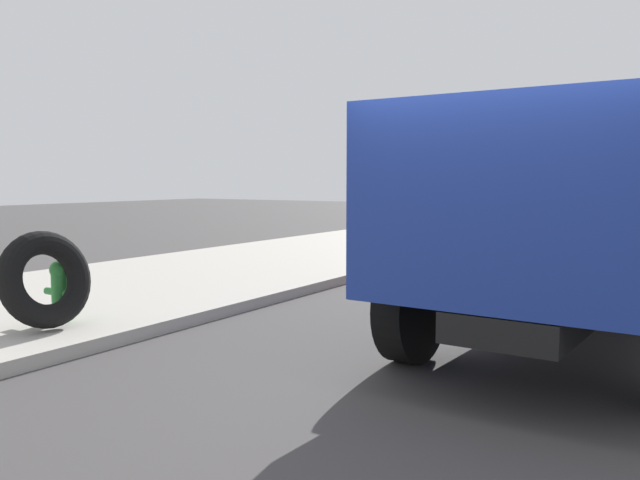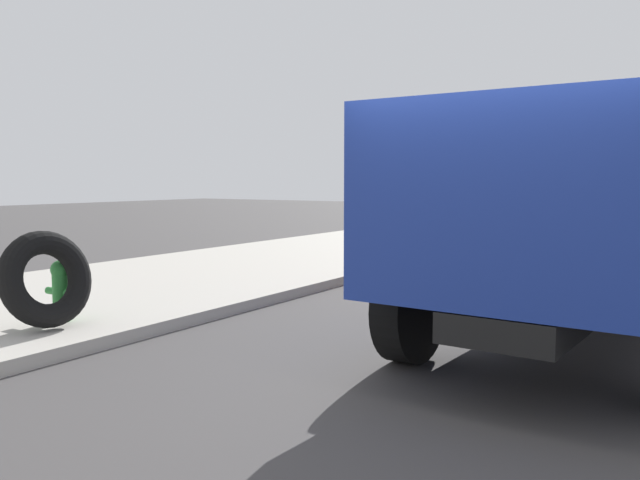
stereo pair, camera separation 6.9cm
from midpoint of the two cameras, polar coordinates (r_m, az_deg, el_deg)
ground_plane at (r=5.81m, az=16.29°, el=-12.73°), size 80.00×80.00×0.00m
sidewalk_curb at (r=9.72m, az=-23.98°, el=-5.24°), size 36.00×5.00×0.15m
fire_hydrant at (r=8.03m, az=-21.98°, el=-4.03°), size 0.21×0.48×0.71m
loose_tire at (r=7.68m, az=-23.09°, el=-3.18°), size 1.10×0.57×1.10m
dump_truck_blue at (r=8.29m, az=23.53°, el=3.71°), size 7.11×3.08×3.00m
dump_truck_green at (r=17.32m, az=24.02°, el=4.31°), size 7.01×2.82×3.00m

